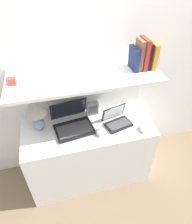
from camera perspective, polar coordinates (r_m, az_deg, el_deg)
ground_plane at (r=2.39m, az=-0.26°, el=-22.09°), size 12.00×12.00×0.00m
wall_back at (r=1.95m, az=-4.85°, el=11.76°), size 6.00×0.05×2.40m
desk at (r=2.22m, az=-2.04°, el=-11.46°), size 1.27×0.54×0.76m
back_riser at (r=2.23m, az=-3.85°, el=-1.74°), size 1.27×0.04×1.26m
shelf at (r=1.68m, az=-3.26°, el=10.03°), size 1.27×0.48×0.03m
table_lamp at (r=1.86m, az=-16.95°, el=0.33°), size 0.21×0.21×0.34m
laptop_large at (r=1.93m, az=-6.76°, el=-3.00°), size 0.40×0.38×0.25m
laptop_small at (r=1.96m, az=5.95°, el=-2.39°), size 0.29×0.25×0.17m
computer_mouse at (r=1.86m, az=0.92°, el=-5.83°), size 0.08×0.11×0.04m
second_mouse at (r=1.95m, az=13.20°, el=-4.72°), size 0.09×0.12×0.04m
router_box at (r=2.04m, az=-1.06°, el=1.05°), size 0.12×0.06×0.14m
book_orange at (r=1.81m, az=15.66°, el=15.33°), size 0.04×0.16×0.22m
book_black at (r=1.80m, az=14.55°, el=15.37°), size 0.03×0.12×0.22m
book_red at (r=1.77m, az=13.43°, el=15.86°), size 0.03×0.16×0.26m
book_brown at (r=1.75m, az=12.26°, el=15.71°), size 0.03×0.13×0.25m
book_navy at (r=1.75m, az=10.79°, el=14.73°), size 0.04×0.16×0.19m
shelf_gadget at (r=1.66m, az=-22.98°, el=8.09°), size 0.07×0.05×0.06m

